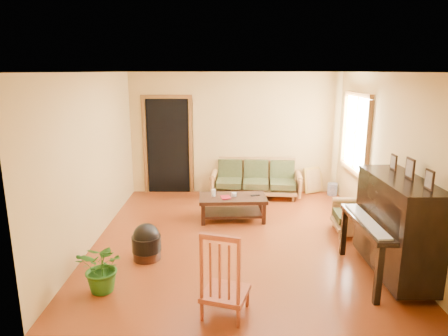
{
  "coord_description": "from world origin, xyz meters",
  "views": [
    {
      "loc": [
        -0.21,
        -6.02,
        2.62
      ],
      "look_at": [
        -0.23,
        0.2,
        1.1
      ],
      "focal_mm": 32.0,
      "sensor_mm": 36.0,
      "label": 1
    }
  ],
  "objects_px": {
    "armchair": "(354,212)",
    "potted_plant": "(103,267)",
    "coffee_table": "(233,208)",
    "sofa": "(256,179)",
    "piano": "(399,229)",
    "ceramic_crock": "(332,189)",
    "footstool": "(147,246)",
    "red_chair": "(225,272)"
  },
  "relations": [
    {
      "from": "armchair",
      "to": "potted_plant",
      "type": "distance_m",
      "value": 4.0
    },
    {
      "from": "coffee_table",
      "to": "sofa",
      "type": "bearing_deg",
      "value": 68.95
    },
    {
      "from": "coffee_table",
      "to": "armchair",
      "type": "bearing_deg",
      "value": -17.87
    },
    {
      "from": "piano",
      "to": "ceramic_crock",
      "type": "xyz_separation_m",
      "value": [
        0.1,
        3.51,
        -0.53
      ]
    },
    {
      "from": "armchair",
      "to": "piano",
      "type": "xyz_separation_m",
      "value": [
        0.11,
        -1.41,
        0.29
      ]
    },
    {
      "from": "potted_plant",
      "to": "coffee_table",
      "type": "bearing_deg",
      "value": 56.64
    },
    {
      "from": "sofa",
      "to": "armchair",
      "type": "bearing_deg",
      "value": -48.51
    },
    {
      "from": "footstool",
      "to": "ceramic_crock",
      "type": "relative_size",
      "value": 1.58
    },
    {
      "from": "red_chair",
      "to": "potted_plant",
      "type": "bearing_deg",
      "value": 179.77
    },
    {
      "from": "sofa",
      "to": "footstool",
      "type": "relative_size",
      "value": 4.52
    },
    {
      "from": "potted_plant",
      "to": "red_chair",
      "type": "bearing_deg",
      "value": -17.29
    },
    {
      "from": "ceramic_crock",
      "to": "potted_plant",
      "type": "height_order",
      "value": "potted_plant"
    },
    {
      "from": "red_chair",
      "to": "potted_plant",
      "type": "height_order",
      "value": "red_chair"
    },
    {
      "from": "coffee_table",
      "to": "footstool",
      "type": "xyz_separation_m",
      "value": [
        -1.25,
        -1.57,
        -0.02
      ]
    },
    {
      "from": "piano",
      "to": "red_chair",
      "type": "height_order",
      "value": "piano"
    },
    {
      "from": "sofa",
      "to": "potted_plant",
      "type": "xyz_separation_m",
      "value": [
        -2.12,
        -3.77,
        -0.08
      ]
    },
    {
      "from": "ceramic_crock",
      "to": "footstool",
      "type": "bearing_deg",
      "value": -138.63
    },
    {
      "from": "sofa",
      "to": "coffee_table",
      "type": "height_order",
      "value": "sofa"
    },
    {
      "from": "coffee_table",
      "to": "piano",
      "type": "relative_size",
      "value": 0.79
    },
    {
      "from": "sofa",
      "to": "coffee_table",
      "type": "relative_size",
      "value": 1.57
    },
    {
      "from": "sofa",
      "to": "coffee_table",
      "type": "distance_m",
      "value": 1.44
    },
    {
      "from": "red_chair",
      "to": "ceramic_crock",
      "type": "bearing_deg",
      "value": 79.01
    },
    {
      "from": "sofa",
      "to": "potted_plant",
      "type": "height_order",
      "value": "sofa"
    },
    {
      "from": "footstool",
      "to": "ceramic_crock",
      "type": "xyz_separation_m",
      "value": [
        3.43,
        3.03,
        -0.07
      ]
    },
    {
      "from": "ceramic_crock",
      "to": "coffee_table",
      "type": "bearing_deg",
      "value": -146.27
    },
    {
      "from": "piano",
      "to": "footstool",
      "type": "distance_m",
      "value": 3.41
    },
    {
      "from": "armchair",
      "to": "piano",
      "type": "relative_size",
      "value": 0.5
    },
    {
      "from": "sofa",
      "to": "armchair",
      "type": "relative_size",
      "value": 2.49
    },
    {
      "from": "piano",
      "to": "potted_plant",
      "type": "xyz_separation_m",
      "value": [
        -3.69,
        -0.38,
        -0.34
      ]
    },
    {
      "from": "footstool",
      "to": "red_chair",
      "type": "height_order",
      "value": "red_chair"
    },
    {
      "from": "piano",
      "to": "potted_plant",
      "type": "distance_m",
      "value": 3.72
    },
    {
      "from": "sofa",
      "to": "potted_plant",
      "type": "relative_size",
      "value": 2.92
    },
    {
      "from": "armchair",
      "to": "piano",
      "type": "distance_m",
      "value": 1.45
    },
    {
      "from": "piano",
      "to": "coffee_table",
      "type": "bearing_deg",
      "value": 134.39
    },
    {
      "from": "ceramic_crock",
      "to": "potted_plant",
      "type": "distance_m",
      "value": 5.43
    },
    {
      "from": "sofa",
      "to": "red_chair",
      "type": "bearing_deg",
      "value": -93.78
    },
    {
      "from": "red_chair",
      "to": "ceramic_crock",
      "type": "distance_m",
      "value": 4.94
    },
    {
      "from": "sofa",
      "to": "red_chair",
      "type": "distance_m",
      "value": 4.27
    },
    {
      "from": "coffee_table",
      "to": "ceramic_crock",
      "type": "height_order",
      "value": "coffee_table"
    },
    {
      "from": "red_chair",
      "to": "ceramic_crock",
      "type": "xyz_separation_m",
      "value": [
        2.32,
        4.35,
        -0.37
      ]
    },
    {
      "from": "coffee_table",
      "to": "ceramic_crock",
      "type": "relative_size",
      "value": 4.55
    },
    {
      "from": "footstool",
      "to": "ceramic_crock",
      "type": "distance_m",
      "value": 4.58
    }
  ]
}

